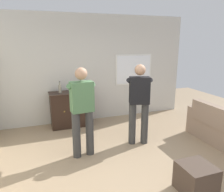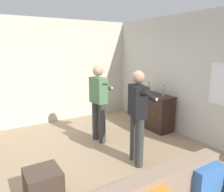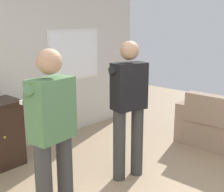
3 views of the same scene
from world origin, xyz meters
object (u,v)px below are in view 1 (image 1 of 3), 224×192
Objects in this scene: ottoman at (196,179)px; person_standing_right at (139,101)px; bottle_liquor_amber at (81,87)px; bottle_wine_green at (60,88)px; sideboard_cabinet at (71,109)px; person_standing_left at (82,108)px.

person_standing_right is at bearing 92.75° from ottoman.
person_standing_right is (0.90, -1.50, -0.06)m from bottle_liquor_amber.
sideboard_cabinet is at bearing -4.88° from bottle_wine_green.
bottle_liquor_amber is at bearing 79.00° from person_standing_left.
person_standing_right is (1.21, 0.12, 0.00)m from person_standing_left.
bottle_liquor_amber is at bearing 9.81° from sideboard_cabinet.
bottle_liquor_amber is at bearing 2.74° from bottle_wine_green.
person_standing_left is 1.00× the size of person_standing_right.
person_standing_right reaches higher than bottle_liquor_amber.
bottle_liquor_amber is (0.52, 0.02, -0.00)m from bottle_wine_green.
bottle_wine_green is (-0.25, 0.02, 0.55)m from sideboard_cabinet.
person_standing_left is (0.20, -1.59, -0.06)m from bottle_wine_green.
ottoman is at bearing -72.98° from bottle_liquor_amber.
sideboard_cabinet is 3.74× the size of bottle_wine_green.
sideboard_cabinet is at bearing 111.57° from ottoman.
ottoman is 0.28× the size of person_standing_left.
bottle_wine_green reaches higher than sideboard_cabinet.
bottle_liquor_amber is 3.43m from ottoman.
bottle_wine_green is 0.52m from bottle_liquor_amber.
person_standing_left is (-0.31, -1.61, -0.06)m from bottle_liquor_amber.
bottle_wine_green is at bearing 115.24° from ottoman.
person_standing_right reaches higher than sideboard_cabinet.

